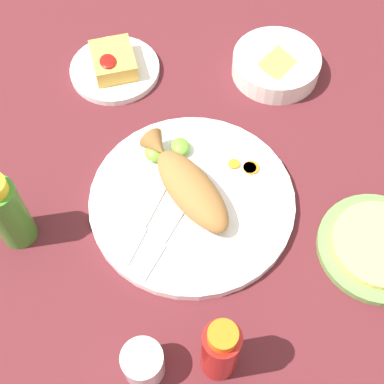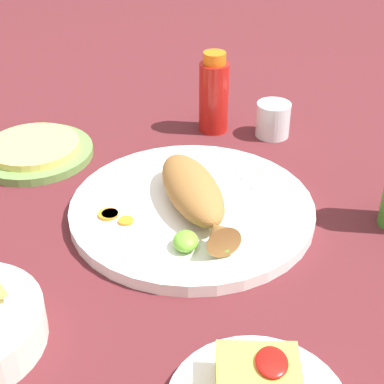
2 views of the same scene
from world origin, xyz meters
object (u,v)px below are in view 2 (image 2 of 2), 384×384
Objects in this scene: main_plate at (192,209)px; tortilla_plate at (34,153)px; hot_sauce_bottle_red at (214,94)px; fried_fish at (195,193)px; salt_cup at (273,122)px; fork_near at (234,180)px; fork_far at (252,193)px.

main_plate is 1.79× the size of tortilla_plate.
fried_fish is at bearing 174.42° from hot_sauce_bottle_red.
fried_fish is at bearing -160.77° from main_plate.
fork_near is at bearing 158.25° from salt_cup.
hot_sauce_bottle_red is (0.21, 0.03, 0.05)m from fork_near.
hot_sauce_bottle_red reaches higher than main_plate.
tortilla_plate is at bearing 38.45° from fried_fish.
hot_sauce_bottle_red is 0.74× the size of tortilla_plate.
fried_fish is 3.74× the size of salt_cup.
main_plate is 0.09m from fork_near.
fried_fish is at bearing 152.98° from fork_far.
salt_cup is 0.42m from tortilla_plate.
salt_cup is at bearing -28.72° from main_plate.
salt_cup is 0.31× the size of tortilla_plate.
fried_fish is 1.57× the size of hot_sauce_bottle_red.
fork_far is 1.05× the size of hot_sauce_bottle_red.
main_plate is 0.29m from salt_cup.
fork_near is (0.08, -0.06, -0.02)m from fried_fish.
tortilla_plate is (0.10, 0.34, -0.01)m from fork_near.
salt_cup is at bearing -77.66° from tortilla_plate.
hot_sauce_bottle_red is 0.12m from salt_cup.
fork_far is at bearing -72.73° from main_plate.
salt_cup is (0.25, -0.14, 0.02)m from main_plate.
hot_sauce_bottle_red is at bearing -6.67° from main_plate.
hot_sauce_bottle_red reaches higher than tortilla_plate.
fork_far is 0.39m from tortilla_plate.
hot_sauce_bottle_red is 0.33m from tortilla_plate.
fried_fish is at bearing -122.32° from tortilla_plate.
fried_fish is 0.10m from fork_far.
fried_fish is 1.59× the size of fork_near.
fried_fish is 0.33m from tortilla_plate.
fork_near reaches higher than tortilla_plate.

